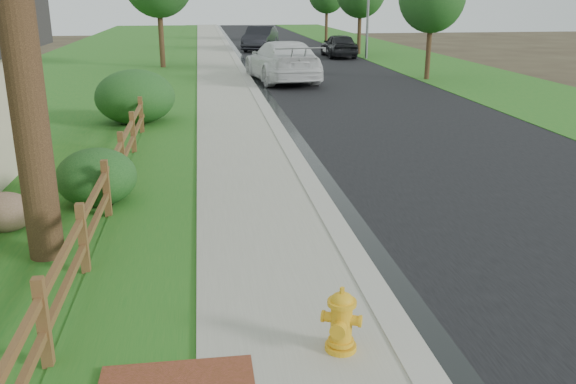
{
  "coord_description": "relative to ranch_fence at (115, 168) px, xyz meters",
  "views": [
    {
      "loc": [
        -1.81,
        -5.67,
        3.91
      ],
      "look_at": [
        -0.5,
        3.6,
        0.88
      ],
      "focal_mm": 38.0,
      "sensor_mm": 36.0,
      "label": 1
    }
  ],
  "objects": [
    {
      "name": "ground",
      "position": [
        3.6,
        -6.4,
        -0.62
      ],
      "size": [
        120.0,
        120.0,
        0.0
      ],
      "primitive_type": "plane",
      "color": "#32271B"
    },
    {
      "name": "road",
      "position": [
        8.2,
        28.6,
        -0.61
      ],
      "size": [
        8.0,
        90.0,
        0.02
      ],
      "primitive_type": "cube",
      "color": "black",
      "rests_on": "ground"
    },
    {
      "name": "curb",
      "position": [
        4.0,
        28.6,
        -0.56
      ],
      "size": [
        0.4,
        90.0,
        0.12
      ],
      "primitive_type": "cube",
      "color": "#9B968D",
      "rests_on": "ground"
    },
    {
      "name": "wet_gutter",
      "position": [
        4.35,
        28.6,
        -0.6
      ],
      "size": [
        0.5,
        90.0,
        0.0
      ],
      "primitive_type": "cube",
      "color": "black",
      "rests_on": "road"
    },
    {
      "name": "sidewalk",
      "position": [
        2.7,
        28.6,
        -0.57
      ],
      "size": [
        2.2,
        90.0,
        0.1
      ],
      "primitive_type": "cube",
      "color": "gray",
      "rests_on": "ground"
    },
    {
      "name": "grass_strip",
      "position": [
        0.8,
        28.6,
        -0.59
      ],
      "size": [
        1.6,
        90.0,
        0.06
      ],
      "primitive_type": "cube",
      "color": "#1D601B",
      "rests_on": "ground"
    },
    {
      "name": "lawn_near",
      "position": [
        -4.4,
        28.6,
        -0.6
      ],
      "size": [
        9.0,
        90.0,
        0.04
      ],
      "primitive_type": "cube",
      "color": "#1D601B",
      "rests_on": "ground"
    },
    {
      "name": "verge_far",
      "position": [
        15.1,
        28.6,
        -0.6
      ],
      "size": [
        6.0,
        90.0,
        0.04
      ],
      "primitive_type": "cube",
      "color": "#1D601B",
      "rests_on": "ground"
    },
    {
      "name": "ranch_fence",
      "position": [
        0.0,
        0.0,
        0.0
      ],
      "size": [
        0.12,
        16.92,
        1.1
      ],
      "color": "#54311C",
      "rests_on": "ground"
    },
    {
      "name": "fire_hydrant",
      "position": [
        3.21,
        -6.22,
        -0.16
      ],
      "size": [
        0.5,
        0.41,
        0.77
      ],
      "color": "gold",
      "rests_on": "sidewalk"
    },
    {
      "name": "white_suv",
      "position": [
        5.6,
        16.74,
        0.34
      ],
      "size": [
        3.3,
        6.71,
        1.88
      ],
      "primitive_type": "imported",
      "rotation": [
        0.0,
        0.0,
        3.25
      ],
      "color": "silver",
      "rests_on": "road"
    },
    {
      "name": "dark_car_mid",
      "position": [
        10.8,
        27.79,
        0.16
      ],
      "size": [
        1.81,
        4.46,
        1.52
      ],
      "primitive_type": "imported",
      "rotation": [
        0.0,
        0.0,
        3.14
      ],
      "color": "black",
      "rests_on": "road"
    },
    {
      "name": "dark_car_far",
      "position": [
        6.23,
        33.77,
        0.27
      ],
      "size": [
        3.25,
        5.54,
        1.73
      ],
      "primitive_type": "imported",
      "rotation": [
        0.0,
        0.0,
        -0.29
      ],
      "color": "black",
      "rests_on": "road"
    },
    {
      "name": "boulder",
      "position": [
        -1.69,
        -1.62,
        -0.27
      ],
      "size": [
        1.05,
        0.79,
        0.7
      ],
      "primitive_type": "ellipsoid",
      "rotation": [
        0.0,
        0.0,
        0.01
      ],
      "color": "brown",
      "rests_on": "ground"
    },
    {
      "name": "shrub_c",
      "position": [
        -0.3,
        -0.38,
        -0.06
      ],
      "size": [
        1.67,
        1.67,
        1.11
      ],
      "primitive_type": "ellipsoid",
      "rotation": [
        0.0,
        0.0,
        0.09
      ],
      "color": "#164017",
      "rests_on": "ground"
    },
    {
      "name": "shrub_d",
      "position": [
        -0.3,
        7.6,
        0.23
      ],
      "size": [
        2.79,
        2.79,
        1.7
      ],
      "primitive_type": "ellipsoid",
      "rotation": [
        0.0,
        0.0,
        -0.13
      ],
      "color": "#164017",
      "rests_on": "ground"
    }
  ]
}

